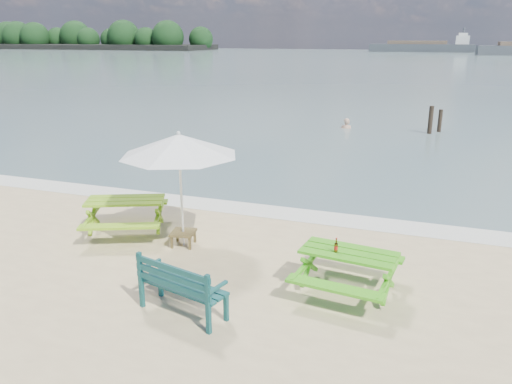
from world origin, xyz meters
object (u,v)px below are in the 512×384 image
(picnic_table_right, at_px, (348,273))
(side_table, at_px, (183,238))
(patio_umbrella, at_px, (179,145))
(swimmer, at_px, (346,135))
(park_bench, at_px, (183,297))
(picnic_table_left, at_px, (126,217))
(beer_bottle, at_px, (336,247))

(picnic_table_right, bearing_deg, side_table, 166.40)
(picnic_table_right, bearing_deg, patio_umbrella, 166.40)
(patio_umbrella, bearing_deg, side_table, 0.00)
(side_table, relative_size, swimmer, 0.34)
(park_bench, bearing_deg, swimmer, 91.26)
(picnic_table_left, bearing_deg, picnic_table_right, -11.88)
(park_bench, bearing_deg, picnic_table_right, 33.75)
(patio_umbrella, distance_m, swimmer, 15.02)
(beer_bottle, height_order, swimmer, beer_bottle)
(patio_umbrella, height_order, swimmer, patio_umbrella)
(picnic_table_right, xyz_separation_m, swimmer, (-2.65, 15.65, -0.68))
(beer_bottle, bearing_deg, picnic_table_left, 166.59)
(picnic_table_left, relative_size, park_bench, 1.50)
(side_table, distance_m, patio_umbrella, 1.94)
(swimmer, bearing_deg, park_bench, -88.74)
(patio_umbrella, bearing_deg, swimmer, 86.74)
(side_table, xyz_separation_m, patio_umbrella, (-0.00, 0.00, 1.94))
(park_bench, distance_m, patio_umbrella, 3.22)
(picnic_table_right, relative_size, patio_umbrella, 0.69)
(picnic_table_right, height_order, side_table, picnic_table_right)
(picnic_table_right, distance_m, side_table, 3.60)
(beer_bottle, distance_m, swimmer, 15.97)
(picnic_table_left, xyz_separation_m, swimmer, (2.31, 14.60, -0.70))
(swimmer, bearing_deg, side_table, -93.26)
(side_table, bearing_deg, picnic_table_right, -13.60)
(side_table, xyz_separation_m, beer_bottle, (3.29, -0.94, 0.66))
(picnic_table_left, bearing_deg, beer_bottle, -13.41)
(picnic_table_right, height_order, beer_bottle, beer_bottle)
(picnic_table_left, height_order, swimmer, picnic_table_left)
(picnic_table_right, height_order, swimmer, picnic_table_right)
(park_bench, bearing_deg, picnic_table_left, 136.42)
(picnic_table_left, xyz_separation_m, beer_bottle, (4.76, -1.14, 0.45))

